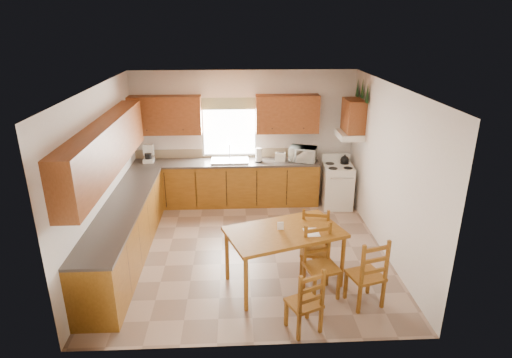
{
  "coord_description": "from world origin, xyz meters",
  "views": [
    {
      "loc": [
        -0.18,
        -6.3,
        3.63
      ],
      "look_at": [
        0.15,
        0.3,
        1.15
      ],
      "focal_mm": 30.0,
      "sensor_mm": 36.0,
      "label": 1
    }
  ],
  "objects_px": {
    "microwave": "(303,154)",
    "chair_near_left": "(304,299)",
    "chair_far_left": "(322,263)",
    "chair_far_right": "(315,246)",
    "chair_near_right": "(366,271)",
    "stove": "(337,187)",
    "dining_table": "(284,257)"
  },
  "relations": [
    {
      "from": "dining_table",
      "to": "chair_near_left",
      "type": "relative_size",
      "value": 1.78
    },
    {
      "from": "stove",
      "to": "chair_near_right",
      "type": "distance_m",
      "value": 3.23
    },
    {
      "from": "chair_near_left",
      "to": "chair_far_left",
      "type": "xyz_separation_m",
      "value": [
        0.35,
        0.69,
        0.06
      ]
    },
    {
      "from": "stove",
      "to": "chair_near_right",
      "type": "relative_size",
      "value": 0.85
    },
    {
      "from": "chair_far_right",
      "to": "stove",
      "type": "bearing_deg",
      "value": 80.4
    },
    {
      "from": "chair_near_left",
      "to": "chair_far_left",
      "type": "bearing_deg",
      "value": -140.58
    },
    {
      "from": "microwave",
      "to": "chair_far_left",
      "type": "height_order",
      "value": "microwave"
    },
    {
      "from": "chair_far_left",
      "to": "microwave",
      "type": "bearing_deg",
      "value": 71.11
    },
    {
      "from": "stove",
      "to": "chair_near_right",
      "type": "height_order",
      "value": "chair_near_right"
    },
    {
      "from": "microwave",
      "to": "chair_near_right",
      "type": "height_order",
      "value": "microwave"
    },
    {
      "from": "chair_near_right",
      "to": "microwave",
      "type": "bearing_deg",
      "value": -100.67
    },
    {
      "from": "stove",
      "to": "chair_far_left",
      "type": "height_order",
      "value": "chair_far_left"
    },
    {
      "from": "stove",
      "to": "microwave",
      "type": "distance_m",
      "value": 0.97
    },
    {
      "from": "stove",
      "to": "dining_table",
      "type": "bearing_deg",
      "value": -113.69
    },
    {
      "from": "chair_near_left",
      "to": "chair_far_right",
      "type": "distance_m",
      "value": 1.22
    },
    {
      "from": "stove",
      "to": "chair_far_left",
      "type": "xyz_separation_m",
      "value": [
        -0.91,
        -2.99,
        0.08
      ]
    },
    {
      "from": "stove",
      "to": "chair_near_left",
      "type": "relative_size",
      "value": 0.96
    },
    {
      "from": "chair_near_left",
      "to": "chair_far_right",
      "type": "height_order",
      "value": "chair_far_right"
    },
    {
      "from": "dining_table",
      "to": "chair_near_right",
      "type": "distance_m",
      "value": 1.16
    },
    {
      "from": "stove",
      "to": "chair_near_right",
      "type": "xyz_separation_m",
      "value": [
        -0.36,
        -3.21,
        0.07
      ]
    },
    {
      "from": "chair_far_left",
      "to": "stove",
      "type": "bearing_deg",
      "value": 57.95
    },
    {
      "from": "dining_table",
      "to": "chair_far_left",
      "type": "distance_m",
      "value": 0.59
    },
    {
      "from": "microwave",
      "to": "chair_near_left",
      "type": "bearing_deg",
      "value": -79.85
    },
    {
      "from": "microwave",
      "to": "dining_table",
      "type": "relative_size",
      "value": 0.31
    },
    {
      "from": "stove",
      "to": "chair_near_left",
      "type": "bearing_deg",
      "value": -105.04
    },
    {
      "from": "chair_near_right",
      "to": "stove",
      "type": "bearing_deg",
      "value": -112.76
    },
    {
      "from": "chair_near_left",
      "to": "chair_far_left",
      "type": "relative_size",
      "value": 0.88
    },
    {
      "from": "chair_near_right",
      "to": "chair_near_left",
      "type": "bearing_deg",
      "value": 11.73
    },
    {
      "from": "microwave",
      "to": "stove",
      "type": "bearing_deg",
      "value": 1.53
    },
    {
      "from": "chair_far_left",
      "to": "chair_far_right",
      "type": "height_order",
      "value": "chair_far_left"
    },
    {
      "from": "stove",
      "to": "chair_near_right",
      "type": "bearing_deg",
      "value": -92.6
    },
    {
      "from": "microwave",
      "to": "chair_near_left",
      "type": "relative_size",
      "value": 0.55
    }
  ]
}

